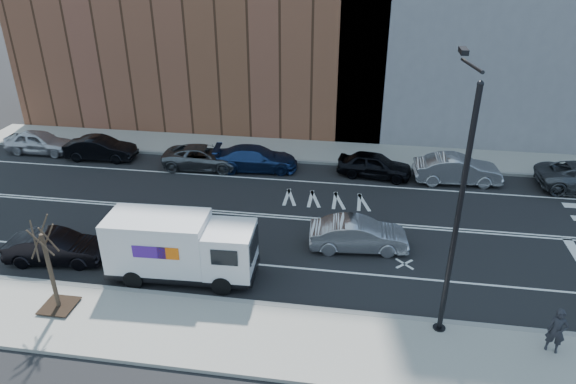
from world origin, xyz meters
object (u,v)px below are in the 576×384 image
(fedex_van, at_px, (180,247))
(far_parked_b, at_px, (101,148))
(pedestrian, at_px, (557,331))
(far_parked_a, at_px, (40,142))
(driving_sedan, at_px, (358,235))

(fedex_van, xyz_separation_m, far_parked_b, (-9.25, 11.24, -0.72))
(far_parked_b, bearing_deg, pedestrian, -122.80)
(far_parked_a, relative_size, driving_sedan, 1.00)
(far_parked_b, bearing_deg, fedex_van, -142.80)
(far_parked_b, distance_m, driving_sedan, 18.18)
(driving_sedan, bearing_deg, far_parked_b, 58.39)
(far_parked_a, bearing_deg, driving_sedan, -111.70)
(far_parked_b, bearing_deg, far_parked_a, 82.27)
(fedex_van, xyz_separation_m, pedestrian, (13.75, -2.34, -0.46))
(far_parked_a, bearing_deg, pedestrian, -116.67)
(far_parked_b, relative_size, pedestrian, 2.61)
(driving_sedan, relative_size, pedestrian, 2.61)
(far_parked_a, height_order, far_parked_b, far_parked_a)
(fedex_van, relative_size, far_parked_b, 1.40)
(far_parked_b, distance_m, pedestrian, 26.71)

